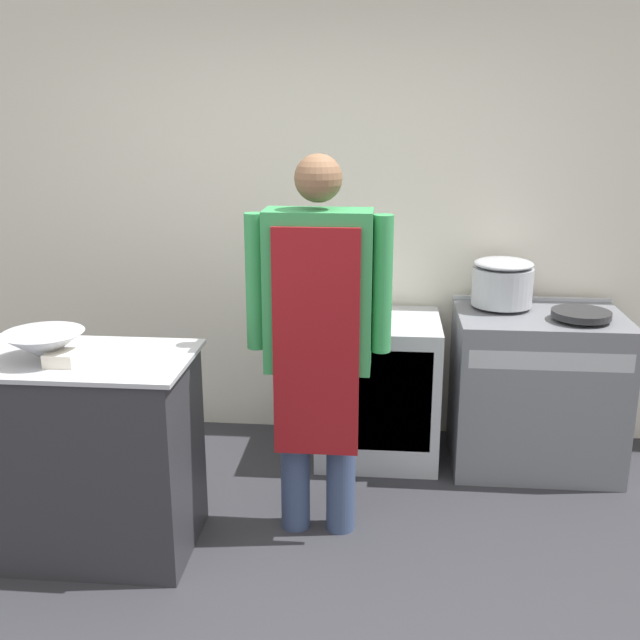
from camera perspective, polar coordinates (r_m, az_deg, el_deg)
The scene contains 9 objects.
wall_back at distance 4.52m, azimuth -0.12°, elevation 7.84°, with size 8.00×0.05×2.70m.
prep_counter at distance 3.67m, azimuth -19.55°, elevation -9.49°, with size 1.30×0.61×0.94m.
stove at distance 4.42m, azimuth 16.07°, elevation -5.12°, with size 0.91×0.66×0.91m.
fridge_unit at distance 4.38m, azimuth 4.43°, elevation -5.16°, with size 0.69×0.64×0.83m.
person_cook at distance 3.39m, azimuth -0.14°, elevation -0.47°, with size 0.66×0.24×1.80m.
mixing_bowl at distance 3.43m, azimuth -20.27°, elevation -1.88°, with size 0.35×0.35×0.12m.
plastic_tub at distance 3.35m, azimuth -19.02°, elevation -2.76°, with size 0.13×0.13×0.06m.
stock_pot at distance 4.33m, azimuth 13.73°, elevation 2.86°, with size 0.34×0.34×0.27m.
saute_pan at distance 4.21m, azimuth 19.28°, elevation 0.42°, with size 0.31×0.31×0.04m.
Camera 1 is at (0.41, -2.32, 1.99)m, focal length 42.00 mm.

